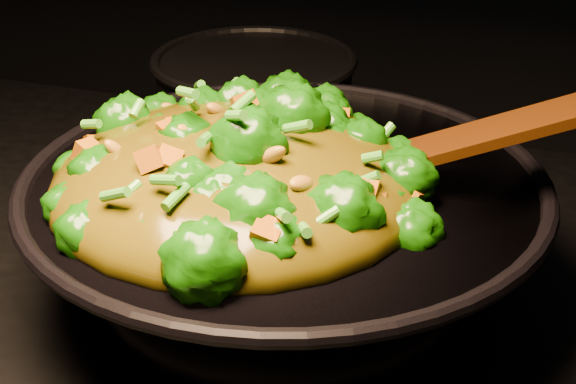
% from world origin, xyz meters
% --- Properties ---
extents(wok, '(0.54, 0.54, 0.12)m').
position_xyz_m(wok, '(0.02, 0.05, 0.96)').
color(wok, black).
rests_on(wok, stovetop).
extents(stir_fry, '(0.37, 0.37, 0.10)m').
position_xyz_m(stir_fry, '(-0.01, 0.02, 1.07)').
color(stir_fry, '#155A06').
rests_on(stir_fry, wok).
extents(spatula, '(0.30, 0.08, 0.13)m').
position_xyz_m(spatula, '(0.18, 0.08, 1.07)').
color(spatula, '#321105').
rests_on(spatula, wok).
extents(back_pot, '(0.23, 0.23, 0.13)m').
position_xyz_m(back_pot, '(-0.11, 0.32, 0.96)').
color(back_pot, black).
rests_on(back_pot, stovetop).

